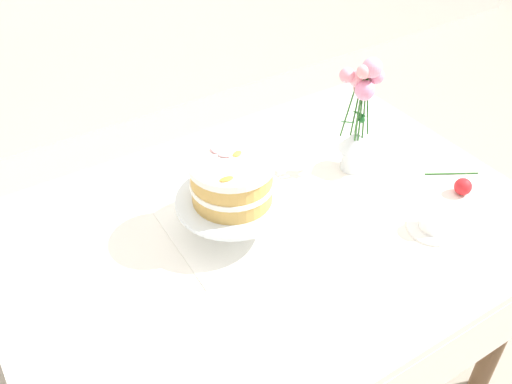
{
  "coord_description": "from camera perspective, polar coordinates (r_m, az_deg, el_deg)",
  "views": [
    {
      "loc": [
        -0.62,
        -0.91,
        1.75
      ],
      "look_at": [
        -0.03,
        0.01,
        0.86
      ],
      "focal_mm": 39.74,
      "sensor_mm": 36.0,
      "label": 1
    }
  ],
  "objects": [
    {
      "name": "fallen_rose",
      "position": [
        1.69,
        20.08,
        0.56
      ],
      "size": [
        0.14,
        0.14,
        0.05
      ],
      "color": "#2D6028",
      "rests_on": "dining_table"
    },
    {
      "name": "layer_cake",
      "position": [
        1.39,
        -2.45,
        1.27
      ],
      "size": [
        0.21,
        0.21,
        0.13
      ],
      "color": "tan",
      "rests_on": "cake_stand"
    },
    {
      "name": "linen_napkin",
      "position": [
        1.49,
        -2.28,
        -3.56
      ],
      "size": [
        0.33,
        0.33,
        0.0
      ],
      "primitive_type": "cube",
      "rotation": [
        0.0,
        0.0,
        -0.03
      ],
      "color": "white",
      "rests_on": "dining_table"
    },
    {
      "name": "cake_stand",
      "position": [
        1.43,
        -2.37,
        -1.16
      ],
      "size": [
        0.29,
        0.29,
        0.1
      ],
      "color": "silver",
      "rests_on": "linen_napkin"
    },
    {
      "name": "teacup",
      "position": [
        1.54,
        17.39,
        -2.97
      ],
      "size": [
        0.13,
        0.13,
        0.06
      ],
      "color": "white",
      "rests_on": "dining_table"
    },
    {
      "name": "flower_vase",
      "position": [
        1.62,
        10.3,
        7.27
      ],
      "size": [
        0.12,
        0.1,
        0.36
      ],
      "color": "silver",
      "rests_on": "dining_table"
    },
    {
      "name": "dining_table",
      "position": [
        1.54,
        1.73,
        -6.29
      ],
      "size": [
        1.4,
        1.0,
        0.74
      ],
      "color": "white",
      "rests_on": "ground"
    },
    {
      "name": "ground_plane",
      "position": [
        2.07,
        1.04,
        -18.73
      ],
      "size": [
        12.0,
        12.0,
        0.0
      ],
      "primitive_type": "plane",
      "color": "#9E9384"
    }
  ]
}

